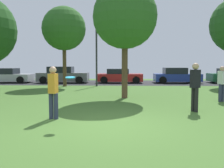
# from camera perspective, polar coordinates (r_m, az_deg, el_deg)

# --- Properties ---
(ground_plane) EXTENTS (44.00, 44.00, 0.00)m
(ground_plane) POSITION_cam_1_polar(r_m,az_deg,el_deg) (6.99, -0.78, -9.69)
(ground_plane) COLOR #47702D
(road_strip) EXTENTS (44.00, 6.40, 0.01)m
(road_strip) POSITION_cam_1_polar(r_m,az_deg,el_deg) (22.83, 1.10, 0.32)
(road_strip) COLOR #28282B
(road_strip) RESTS_ON ground_plane
(oak_tree_right) EXTENTS (3.24, 3.24, 5.73)m
(oak_tree_right) POSITION_cam_1_polar(r_m,az_deg,el_deg) (12.74, 3.01, 15.31)
(oak_tree_right) COLOR brown
(oak_tree_right) RESTS_ON ground_plane
(maple_tree_near) EXTENTS (3.33, 3.33, 6.10)m
(maple_tree_near) POSITION_cam_1_polar(r_m,az_deg,el_deg) (19.52, -11.10, 12.49)
(maple_tree_near) COLOR brown
(maple_tree_near) RESTS_ON ground_plane
(person_thrower) EXTENTS (0.39, 0.34, 1.77)m
(person_thrower) POSITION_cam_1_polar(r_m,az_deg,el_deg) (9.36, 18.74, -0.15)
(person_thrower) COLOR black
(person_thrower) RESTS_ON ground_plane
(person_bystander) EXTENTS (0.33, 0.38, 1.63)m
(person_bystander) POSITION_cam_1_polar(r_m,az_deg,el_deg) (12.34, 24.15, 0.38)
(person_bystander) COLOR #2D334C
(person_bystander) RESTS_ON ground_plane
(person_walking) EXTENTS (0.30, 0.34, 1.66)m
(person_walking) POSITION_cam_1_polar(r_m,az_deg,el_deg) (7.91, -13.50, -1.41)
(person_walking) COLOR #2D334C
(person_walking) RESTS_ON ground_plane
(frisbee_disc) EXTENTS (0.28, 0.28, 0.05)m
(frisbee_disc) POSITION_cam_1_polar(r_m,az_deg,el_deg) (6.98, -9.67, 1.52)
(frisbee_disc) COLOR #2DB2E0
(parked_car_silver) EXTENTS (4.48, 2.09, 1.35)m
(parked_car_silver) POSITION_cam_1_polar(r_m,az_deg,el_deg) (24.77, -23.22, 1.71)
(parked_car_silver) COLOR #B7B7BC
(parked_car_silver) RESTS_ON ground_plane
(parked_car_grey) EXTENTS (4.59, 1.96, 1.50)m
(parked_car_grey) POSITION_cam_1_polar(r_m,az_deg,el_deg) (23.02, -11.37, 1.97)
(parked_car_grey) COLOR slate
(parked_car_grey) RESTS_ON ground_plane
(parked_car_red) EXTENTS (4.08, 2.00, 1.30)m
(parked_car_red) POSITION_cam_1_polar(r_m,az_deg,el_deg) (22.59, 1.78, 1.80)
(parked_car_red) COLOR #B21E1E
(parked_car_red) RESTS_ON ground_plane
(parked_car_blue) EXTENTS (4.13, 2.08, 1.40)m
(parked_car_blue) POSITION_cam_1_polar(r_m,az_deg,el_deg) (23.24, 14.75, 1.82)
(parked_car_blue) COLOR #233893
(parked_car_blue) RESTS_ON ground_plane
(street_lamp_post) EXTENTS (0.14, 0.14, 4.50)m
(street_lamp_post) POSITION_cam_1_polar(r_m,az_deg,el_deg) (19.06, -3.62, 6.22)
(street_lamp_post) COLOR #2D2D33
(street_lamp_post) RESTS_ON ground_plane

